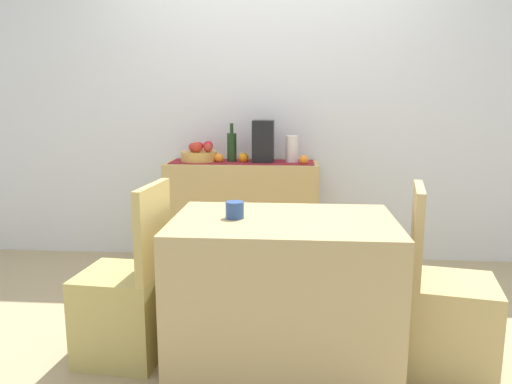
{
  "coord_description": "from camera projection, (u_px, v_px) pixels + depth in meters",
  "views": [
    {
      "loc": [
        0.2,
        -2.87,
        1.31
      ],
      "look_at": [
        -0.05,
        0.35,
        0.7
      ],
      "focal_mm": 35.12,
      "sensor_mm": 36.0,
      "label": 1
    }
  ],
  "objects": [
    {
      "name": "apple_right",
      "position": [
        197.0,
        147.0,
        3.77
      ],
      "size": [
        0.08,
        0.08,
        0.08
      ],
      "primitive_type": "sphere",
      "color": "red",
      "rests_on": "fruit_bowl"
    },
    {
      "name": "ceramic_vase",
      "position": [
        292.0,
        149.0,
        3.79
      ],
      "size": [
        0.09,
        0.09,
        0.2
      ],
      "primitive_type": "cylinder",
      "color": "silver",
      "rests_on": "sideboard_console"
    },
    {
      "name": "apple_rear",
      "position": [
        193.0,
        147.0,
        3.83
      ],
      "size": [
        0.07,
        0.07,
        0.07
      ],
      "primitive_type": "sphere",
      "color": "#BA2E2B",
      "rests_on": "fruit_bowl"
    },
    {
      "name": "coffee_maker",
      "position": [
        263.0,
        141.0,
        3.79
      ],
      "size": [
        0.16,
        0.18,
        0.32
      ],
      "primitive_type": "cube",
      "color": "black",
      "rests_on": "sideboard_console"
    },
    {
      "name": "apple_left",
      "position": [
        208.0,
        146.0,
        3.9
      ],
      "size": [
        0.08,
        0.08,
        0.08
      ],
      "primitive_type": "sphere",
      "color": "red",
      "rests_on": "fruit_bowl"
    },
    {
      "name": "chair_near_window",
      "position": [
        126.0,
        307.0,
        2.53
      ],
      "size": [
        0.43,
        0.43,
        0.9
      ],
      "color": "tan",
      "rests_on": "ground"
    },
    {
      "name": "dining_table",
      "position": [
        283.0,
        292.0,
        2.46
      ],
      "size": [
        1.06,
        0.72,
        0.74
      ],
      "primitive_type": "cube",
      "color": "tan",
      "rests_on": "ground"
    },
    {
      "name": "orange_loose_mid",
      "position": [
        243.0,
        158.0,
        3.8
      ],
      "size": [
        0.08,
        0.08,
        0.08
      ],
      "primitive_type": "sphere",
      "color": "orange",
      "rests_on": "sideboard_console"
    },
    {
      "name": "table_runner",
      "position": [
        242.0,
        162.0,
        3.84
      ],
      "size": [
        1.09,
        0.32,
        0.01
      ],
      "primitive_type": "cube",
      "color": "maroon",
      "rests_on": "sideboard_console"
    },
    {
      "name": "chair_by_corner",
      "position": [
        447.0,
        317.0,
        2.42
      ],
      "size": [
        0.47,
        0.47,
        0.9
      ],
      "color": "tan",
      "rests_on": "ground"
    },
    {
      "name": "fruit_bowl",
      "position": [
        199.0,
        156.0,
        3.85
      ],
      "size": [
        0.28,
        0.28,
        0.07
      ],
      "primitive_type": "cylinder",
      "color": "gold",
      "rests_on": "table_runner"
    },
    {
      "name": "orange_loose_far",
      "position": [
        304.0,
        160.0,
        3.7
      ],
      "size": [
        0.07,
        0.07,
        0.07
      ],
      "primitive_type": "sphere",
      "color": "orange",
      "rests_on": "sideboard_console"
    },
    {
      "name": "coffee_cup",
      "position": [
        235.0,
        210.0,
        2.39
      ],
      "size": [
        0.09,
        0.09,
        0.08
      ],
      "primitive_type": "cylinder",
      "color": "#2D4B8B",
      "rests_on": "dining_table"
    },
    {
      "name": "wine_bottle",
      "position": [
        232.0,
        147.0,
        3.82
      ],
      "size": [
        0.07,
        0.07,
        0.3
      ],
      "color": "#1C3617",
      "rests_on": "sideboard_console"
    },
    {
      "name": "ground_plane",
      "position": [
        259.0,
        316.0,
        3.07
      ],
      "size": [
        6.4,
        6.4,
        0.02
      ],
      "primitive_type": "cube",
      "color": "tan",
      "rests_on": "ground"
    },
    {
      "name": "room_wall_rear",
      "position": [
        270.0,
        92.0,
        3.98
      ],
      "size": [
        6.4,
        0.06,
        2.7
      ],
      "primitive_type": "cube",
      "color": "silver",
      "rests_on": "ground"
    },
    {
      "name": "apple_center",
      "position": [
        199.0,
        146.0,
        3.9
      ],
      "size": [
        0.07,
        0.07,
        0.07
      ],
      "primitive_type": "sphere",
      "color": "red",
      "rests_on": "fruit_bowl"
    },
    {
      "name": "orange_loose_end",
      "position": [
        219.0,
        158.0,
        3.81
      ],
      "size": [
        0.07,
        0.07,
        0.07
      ],
      "primitive_type": "sphere",
      "color": "orange",
      "rests_on": "sideboard_console"
    },
    {
      "name": "sideboard_console",
      "position": [
        243.0,
        214.0,
        3.91
      ],
      "size": [
        1.16,
        0.42,
        0.82
      ],
      "primitive_type": "cube",
      "color": "tan",
      "rests_on": "ground"
    },
    {
      "name": "apple_upper",
      "position": [
        208.0,
        148.0,
        3.78
      ],
      "size": [
        0.07,
        0.07,
        0.07
      ],
      "primitive_type": "sphere",
      "color": "#B63427",
      "rests_on": "fruit_bowl"
    }
  ]
}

